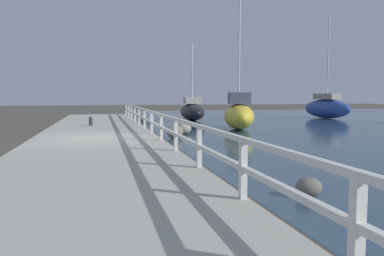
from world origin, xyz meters
TOP-DOWN VIEW (x-y plane):
  - ground_plane at (0.00, 0.00)m, footprint 120.00×120.00m
  - dock_walkway at (0.00, 0.00)m, footprint 4.52×36.00m
  - railing at (2.16, -0.00)m, footprint 0.10×32.50m
  - boulder_upstream at (3.42, 11.41)m, footprint 0.52×0.47m
  - boulder_far_strip at (3.16, 1.48)m, footprint 0.72×0.64m
  - boulder_near_dock at (3.66, -8.04)m, footprint 0.46×0.42m
  - boulder_mid_strip at (3.88, 2.99)m, footprint 0.70×0.63m
  - boulder_downstream at (2.94, 11.08)m, footprint 0.50×0.45m
  - mooring_bollard at (-0.32, 5.89)m, footprint 0.19×0.19m
  - sailboat_yellow at (7.27, 4.85)m, footprint 2.68×4.79m
  - sailboat_blue at (17.50, 12.33)m, footprint 2.13×4.94m
  - sailboat_black at (6.60, 12.41)m, footprint 2.20×5.76m

SIDE VIEW (x-z plane):
  - ground_plane at x=0.00m, z-range 0.00..0.00m
  - dock_walkway at x=0.00m, z-range 0.00..0.25m
  - boulder_near_dock at x=3.66m, z-range 0.00..0.35m
  - boulder_downstream at x=2.94m, z-range 0.00..0.38m
  - boulder_upstream at x=3.42m, z-range 0.00..0.39m
  - boulder_mid_strip at x=3.88m, z-range 0.00..0.52m
  - boulder_far_strip at x=3.16m, z-range 0.00..0.54m
  - mooring_bollard at x=-0.32m, z-range 0.25..0.72m
  - sailboat_black at x=6.60m, z-range -2.05..3.41m
  - sailboat_yellow at x=7.27m, z-range -3.07..4.68m
  - sailboat_blue at x=17.50m, z-range -3.24..4.95m
  - railing at x=2.16m, z-range 0.41..1.32m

